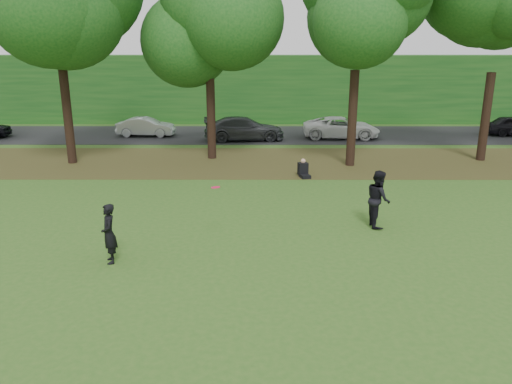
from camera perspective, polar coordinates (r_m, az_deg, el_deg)
ground at (r=13.23m, az=2.81°, el=-9.43°), size 120.00×120.00×0.00m
leaf_litter at (r=25.55m, az=1.52°, el=3.46°), size 60.00×7.00×0.01m
street at (r=33.39m, az=1.21°, el=6.58°), size 70.00×7.00×0.02m
far_hedge at (r=39.02m, az=1.07°, el=11.71°), size 70.00×3.00×5.00m
player_left at (r=14.19m, az=-16.45°, el=-4.59°), size 0.59×0.71×1.68m
player_right at (r=16.76m, az=13.81°, el=-0.75°), size 0.76×0.95×1.89m
parked_cars at (r=32.06m, az=1.03°, el=7.39°), size 38.60×3.79×1.44m
frisbee at (r=14.74m, az=-4.64°, el=0.54°), size 0.38×0.38×0.07m
seated_person at (r=22.69m, az=5.45°, el=2.50°), size 0.58×0.81×0.83m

